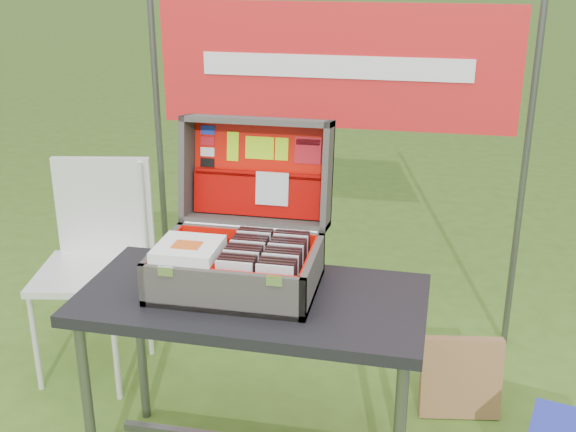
% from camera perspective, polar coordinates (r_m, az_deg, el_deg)
% --- Properties ---
extents(table, '(1.16, 0.60, 0.72)m').
position_cam_1_polar(table, '(2.59, -2.73, -13.28)').
color(table, black).
rests_on(table, ground).
extents(table_top, '(1.16, 0.60, 0.04)m').
position_cam_1_polar(table_top, '(2.42, -2.86, -6.61)').
color(table_top, black).
rests_on(table_top, ground).
extents(table_leg_fl, '(0.04, 0.04, 0.68)m').
position_cam_1_polar(table_leg_fl, '(2.59, -15.49, -14.69)').
color(table_leg_fl, '#59595B').
rests_on(table_leg_fl, ground).
extents(table_leg_bl, '(0.04, 0.04, 0.68)m').
position_cam_1_polar(table_leg_bl, '(2.93, -11.55, -9.81)').
color(table_leg_bl, '#59595B').
rests_on(table_leg_bl, ground).
extents(table_leg_br, '(0.04, 0.04, 0.68)m').
position_cam_1_polar(table_leg_br, '(2.73, 9.24, -12.07)').
color(table_leg_br, '#59595B').
rests_on(table_leg_br, ground).
extents(suitcase, '(0.54, 0.54, 0.51)m').
position_cam_1_polar(suitcase, '(2.40, -3.83, 0.40)').
color(suitcase, '#45413D').
rests_on(suitcase, table).
extents(suitcase_base_bottom, '(0.54, 0.38, 0.02)m').
position_cam_1_polar(suitcase_base_bottom, '(2.45, -4.06, -5.47)').
color(suitcase_base_bottom, '#45413D').
rests_on(suitcase_base_bottom, table_top).
extents(suitcase_base_wall_front, '(0.54, 0.02, 0.14)m').
position_cam_1_polar(suitcase_base_wall_front, '(2.26, -5.32, -6.05)').
color(suitcase_base_wall_front, '#45413D').
rests_on(suitcase_base_wall_front, table_top).
extents(suitcase_base_wall_back, '(0.54, 0.02, 0.14)m').
position_cam_1_polar(suitcase_base_wall_back, '(2.58, -3.03, -2.51)').
color(suitcase_base_wall_back, '#45413D').
rests_on(suitcase_base_wall_back, table_top).
extents(suitcase_base_wall_left, '(0.02, 0.38, 0.14)m').
position_cam_1_polar(suitcase_base_wall_left, '(2.50, -9.84, -3.62)').
color(suitcase_base_wall_left, '#45413D').
rests_on(suitcase_base_wall_left, table_top).
extents(suitcase_base_wall_right, '(0.02, 0.38, 0.14)m').
position_cam_1_polar(suitcase_base_wall_right, '(2.37, 1.96, -4.70)').
color(suitcase_base_wall_right, '#45413D').
rests_on(suitcase_base_wall_right, table_top).
extents(suitcase_liner_floor, '(0.50, 0.34, 0.01)m').
position_cam_1_polar(suitcase_liner_floor, '(2.44, -4.07, -5.19)').
color(suitcase_liner_floor, red).
rests_on(suitcase_liner_floor, suitcase_base_bottom).
extents(suitcase_latch_left, '(0.05, 0.01, 0.03)m').
position_cam_1_polar(suitcase_latch_left, '(2.28, -9.63, -4.33)').
color(suitcase_latch_left, silver).
rests_on(suitcase_latch_left, suitcase_base_wall_front).
extents(suitcase_latch_right, '(0.05, 0.01, 0.03)m').
position_cam_1_polar(suitcase_latch_right, '(2.19, -1.09, -5.15)').
color(suitcase_latch_right, silver).
rests_on(suitcase_latch_right, suitcase_base_wall_front).
extents(suitcase_hinge, '(0.48, 0.02, 0.02)m').
position_cam_1_polar(suitcase_hinge, '(2.56, -3.00, -0.94)').
color(suitcase_hinge, silver).
rests_on(suitcase_hinge, suitcase_base_wall_back).
extents(suitcase_lid_back, '(0.54, 0.08, 0.38)m').
position_cam_1_polar(suitcase_lid_back, '(2.66, -2.20, 3.70)').
color(suitcase_lid_back, '#45413D').
rests_on(suitcase_lid_back, suitcase_base_wall_back).
extents(suitcase_lid_rim_far, '(0.54, 0.15, 0.04)m').
position_cam_1_polar(suitcase_lid_rim_far, '(2.58, -2.42, 7.53)').
color(suitcase_lid_rim_far, '#45413D').
rests_on(suitcase_lid_rim_far, suitcase_lid_back).
extents(suitcase_lid_rim_near, '(0.54, 0.15, 0.04)m').
position_cam_1_polar(suitcase_lid_rim_near, '(2.63, -2.61, -0.39)').
color(suitcase_lid_rim_near, '#45413D').
rests_on(suitcase_lid_rim_near, suitcase_lid_back).
extents(suitcase_lid_rim_left, '(0.02, 0.20, 0.40)m').
position_cam_1_polar(suitcase_lid_rim_left, '(2.67, -7.93, 3.83)').
color(suitcase_lid_rim_left, '#45413D').
rests_on(suitcase_lid_rim_left, suitcase_lid_back).
extents(suitcase_lid_rim_right, '(0.02, 0.20, 0.40)m').
position_cam_1_polar(suitcase_lid_rim_right, '(2.55, 3.14, 3.19)').
color(suitcase_lid_rim_right, '#45413D').
rests_on(suitcase_lid_rim_right, suitcase_lid_back).
extents(suitcase_lid_liner, '(0.49, 0.06, 0.33)m').
position_cam_1_polar(suitcase_lid_liner, '(2.64, -2.27, 3.67)').
color(suitcase_lid_liner, red).
rests_on(suitcase_lid_liner, suitcase_lid_back).
extents(suitcase_liner_wall_front, '(0.50, 0.01, 0.12)m').
position_cam_1_polar(suitcase_liner_wall_front, '(2.27, -5.23, -5.66)').
color(suitcase_liner_wall_front, red).
rests_on(suitcase_liner_wall_front, suitcase_base_bottom).
extents(suitcase_liner_wall_back, '(0.50, 0.01, 0.12)m').
position_cam_1_polar(suitcase_liner_wall_back, '(2.56, -3.11, -2.41)').
color(suitcase_liner_wall_back, red).
rests_on(suitcase_liner_wall_back, suitcase_base_bottom).
extents(suitcase_liner_wall_left, '(0.01, 0.34, 0.12)m').
position_cam_1_polar(suitcase_liner_wall_left, '(2.49, -9.56, -3.43)').
color(suitcase_liner_wall_left, red).
rests_on(suitcase_liner_wall_left, suitcase_base_bottom).
extents(suitcase_liner_wall_right, '(0.01, 0.34, 0.12)m').
position_cam_1_polar(suitcase_liner_wall_right, '(2.37, 1.64, -4.44)').
color(suitcase_liner_wall_right, red).
rests_on(suitcase_liner_wall_right, suitcase_base_bottom).
extents(suitcase_lid_pocket, '(0.48, 0.06, 0.16)m').
position_cam_1_polar(suitcase_lid_pocket, '(2.64, -2.41, 1.69)').
color(suitcase_lid_pocket, '#9E0502').
rests_on(suitcase_lid_pocket, suitcase_lid_liner).
extents(suitcase_pocket_edge, '(0.47, 0.02, 0.02)m').
position_cam_1_polar(suitcase_pocket_edge, '(2.62, -2.40, 3.33)').
color(suitcase_pocket_edge, '#9E0502').
rests_on(suitcase_pocket_edge, suitcase_lid_pocket).
extents(suitcase_pocket_cd, '(0.12, 0.03, 0.12)m').
position_cam_1_polar(suitcase_pocket_cd, '(2.60, -1.26, 2.18)').
color(suitcase_pocket_cd, silver).
rests_on(suitcase_pocket_cd, suitcase_lid_pocket).
extents(lid_sticker_cc_a, '(0.05, 0.01, 0.03)m').
position_cam_1_polar(lid_sticker_cc_a, '(2.67, -6.36, 6.76)').
color(lid_sticker_cc_a, '#1933B2').
rests_on(lid_sticker_cc_a, suitcase_lid_liner).
extents(lid_sticker_cc_b, '(0.05, 0.01, 0.03)m').
position_cam_1_polar(lid_sticker_cc_b, '(2.68, -6.37, 5.91)').
color(lid_sticker_cc_b, red).
rests_on(lid_sticker_cc_b, suitcase_lid_liner).
extents(lid_sticker_cc_c, '(0.05, 0.01, 0.03)m').
position_cam_1_polar(lid_sticker_cc_c, '(2.68, -6.38, 5.06)').
color(lid_sticker_cc_c, white).
rests_on(lid_sticker_cc_c, suitcase_lid_liner).
extents(lid_sticker_cc_d, '(0.05, 0.01, 0.03)m').
position_cam_1_polar(lid_sticker_cc_d, '(2.69, -6.39, 4.21)').
color(lid_sticker_cc_d, black).
rests_on(lid_sticker_cc_d, suitcase_lid_liner).
extents(lid_card_neon_tall, '(0.04, 0.02, 0.10)m').
position_cam_1_polar(lid_card_neon_tall, '(2.65, -4.39, 5.50)').
color(lid_card_neon_tall, '#AEEF10').
rests_on(lid_card_neon_tall, suitcase_lid_liner).
extents(lid_card_neon_main, '(0.11, 0.02, 0.08)m').
position_cam_1_polar(lid_card_neon_main, '(2.63, -2.26, 5.40)').
color(lid_card_neon_main, '#AEEF10').
rests_on(lid_card_neon_main, suitcase_lid_liner).
extents(lid_card_neon_small, '(0.05, 0.02, 0.08)m').
position_cam_1_polar(lid_card_neon_small, '(2.61, -0.51, 5.31)').
color(lid_card_neon_small, '#AEEF10').
rests_on(lid_card_neon_small, suitcase_lid_liner).
extents(lid_sticker_band, '(0.10, 0.02, 0.10)m').
position_cam_1_polar(lid_sticker_band, '(2.59, 1.58, 5.20)').
color(lid_sticker_band, red).
rests_on(lid_sticker_band, suitcase_lid_liner).
extents(lid_sticker_band_bar, '(0.09, 0.01, 0.02)m').
position_cam_1_polar(lid_sticker_band_bar, '(2.59, 1.61, 5.86)').
color(lid_sticker_band_bar, black).
rests_on(lid_sticker_band_bar, suitcase_lid_liner).
extents(cd_left_0, '(0.12, 0.01, 0.14)m').
position_cam_1_polar(cd_left_0, '(2.27, -4.27, -5.22)').
color(cd_left_0, silver).
rests_on(cd_left_0, suitcase_liner_floor).
extents(cd_left_1, '(0.12, 0.01, 0.14)m').
position_cam_1_polar(cd_left_1, '(2.29, -4.13, -4.99)').
color(cd_left_1, black).
rests_on(cd_left_1, suitcase_liner_floor).
extents(cd_left_2, '(0.12, 0.01, 0.14)m').
position_cam_1_polar(cd_left_2, '(2.31, -3.99, -4.77)').
color(cd_left_2, black).
rests_on(cd_left_2, suitcase_liner_floor).
extents(cd_left_3, '(0.12, 0.01, 0.14)m').
position_cam_1_polar(cd_left_3, '(2.33, -3.85, -4.55)').
color(cd_left_3, black).
rests_on(cd_left_3, suitcase_liner_floor).
extents(cd_left_4, '(0.12, 0.01, 0.14)m').
position_cam_1_polar(cd_left_4, '(2.35, -3.72, -4.34)').
color(cd_left_4, silver).
rests_on(cd_left_4, suitcase_liner_floor).
extents(cd_left_5, '(0.12, 0.01, 0.14)m').
position_cam_1_polar(cd_left_5, '(2.37, -3.59, -4.13)').
color(cd_left_5, black).
rests_on(cd_left_5, suitcase_liner_floor).
extents(cd_left_6, '(0.12, 0.01, 0.14)m').
position_cam_1_polar(cd_left_6, '(2.39, -3.45, -3.92)').
color(cd_left_6, black).
rests_on(cd_left_6, suitcase_liner_floor).
extents(cd_left_7, '(0.12, 0.01, 0.14)m').
position_cam_1_polar(cd_left_7, '(2.40, -3.33, -3.71)').
color(cd_left_7, black).
rests_on(cd_left_7, suitcase_liner_floor).
extents(cd_left_8, '(0.12, 0.01, 0.14)m').
position_cam_1_polar(cd_left_8, '(2.42, -3.20, -3.51)').
color(cd_left_8, silver).
rests_on(cd_left_8, suitcase_liner_floor).
extents(cd_left_9, '(0.12, 0.01, 0.14)m').
position_cam_1_polar(cd_left_9, '(2.44, -3.08, -3.31)').
color(cd_left_9, black).
rests_on(cd_left_9, suitcase_liner_floor).
extents(cd_left_10, '(0.12, 0.01, 0.14)m').
position_cam_1_polar(cd_left_10, '(2.46, -2.95, -3.12)').
color(cd_left_10, black).
rests_on(cd_left_10, suitcase_liner_floor).
extents(cd_left_11, '(0.12, 0.01, 0.14)m').
position_cam_1_polar(cd_left_11, '(2.48, -2.83, -2.93)').
color(cd_left_11, black).
rests_on(cd_left_11, suitcase_liner_floor).
extents(cd_left_12, '(0.12, 0.01, 0.14)m').
position_cam_1_polar(cd_left_12, '(2.50, -2.71, -2.74)').
color(cd_left_12, silver).
rests_on(cd_left_12, suitcase_liner_floor).
extents(cd_left_13, '(0.12, 0.01, 0.14)m').
position_cam_1_polar(cd_left_13, '(2.52, -2.60, -2.55)').
color(cd_left_13, black).
rests_on(cd_left_13, suitcase_liner_floor).
extents(cd_left_14, '(0.12, 0.01, 0.14)m').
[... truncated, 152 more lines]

